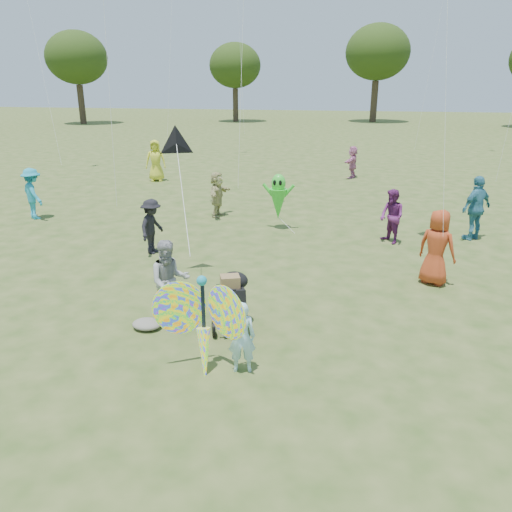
{
  "coord_description": "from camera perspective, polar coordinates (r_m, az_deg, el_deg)",
  "views": [
    {
      "loc": [
        1.85,
        -7.65,
        4.36
      ],
      "look_at": [
        -0.2,
        1.5,
        1.1
      ],
      "focal_mm": 35.0,
      "sensor_mm": 36.0,
      "label": 1
    }
  ],
  "objects": [
    {
      "name": "ground",
      "position": [
        9.0,
        -0.86,
        -9.81
      ],
      "size": [
        160.0,
        160.0,
        0.0
      ],
      "primitive_type": "plane",
      "color": "#51592B",
      "rests_on": "ground"
    },
    {
      "name": "delta_kite_rig",
      "position": [
        11.41,
        -9.08,
        12.46
      ],
      "size": [
        1.51,
        2.59,
        2.21
      ],
      "color": "black",
      "rests_on": "ground"
    },
    {
      "name": "crowd_b",
      "position": [
        13.61,
        -11.8,
        3.33
      ],
      "size": [
        0.64,
        1.01,
        1.48
      ],
      "primitive_type": "imported",
      "rotation": [
        0.0,
        0.0,
        1.47
      ],
      "color": "black",
      "rests_on": "ground"
    },
    {
      "name": "tree_line",
      "position": [
        52.74,
        15.67,
        21.22
      ],
      "size": [
        91.78,
        33.6,
        10.79
      ],
      "color": "#3A2D21",
      "rests_on": "ground"
    },
    {
      "name": "butterfly_kite",
      "position": [
        7.88,
        -6.04,
        -7.68
      ],
      "size": [
        1.74,
        0.75,
        1.8
      ],
      "color": "#F5265B",
      "rests_on": "ground"
    },
    {
      "name": "crowd_j",
      "position": [
        24.86,
        10.97,
        10.5
      ],
      "size": [
        0.76,
        1.48,
        1.52
      ],
      "primitive_type": "imported",
      "rotation": [
        0.0,
        0.0,
        4.48
      ],
      "color": "#C570A0",
      "rests_on": "ground"
    },
    {
      "name": "crowd_c",
      "position": [
        15.82,
        23.86,
        5.03
      ],
      "size": [
        1.13,
        1.08,
        1.88
      ],
      "primitive_type": "imported",
      "rotation": [
        0.0,
        0.0,
        3.87
      ],
      "color": "teal",
      "rests_on": "ground"
    },
    {
      "name": "adult_man",
      "position": [
        9.61,
        -9.85,
        -2.85
      ],
      "size": [
        0.99,
        0.93,
        1.61
      ],
      "primitive_type": "imported",
      "rotation": [
        0.0,
        0.0,
        0.54
      ],
      "color": "gray",
      "rests_on": "ground"
    },
    {
      "name": "jogging_stroller",
      "position": [
        9.22,
        -2.79,
        -4.82
      ],
      "size": [
        0.75,
        1.14,
        1.09
      ],
      "rotation": [
        0.0,
        0.0,
        0.39
      ],
      "color": "black",
      "rests_on": "ground"
    },
    {
      "name": "crowd_e",
      "position": [
        14.7,
        15.25,
        4.37
      ],
      "size": [
        0.92,
        0.96,
        1.55
      ],
      "primitive_type": "imported",
      "rotation": [
        0.0,
        0.0,
        5.34
      ],
      "color": "#662262",
      "rests_on": "ground"
    },
    {
      "name": "crowd_d",
      "position": [
        17.18,
        -4.44,
        7.05
      ],
      "size": [
        0.59,
        1.47,
        1.54
      ],
      "primitive_type": "imported",
      "rotation": [
        0.0,
        0.0,
        1.47
      ],
      "color": "tan",
      "rests_on": "ground"
    },
    {
      "name": "alien_kite",
      "position": [
        15.57,
        2.56,
        6.57
      ],
      "size": [
        1.12,
        0.69,
        1.74
      ],
      "color": "green",
      "rests_on": "ground"
    },
    {
      "name": "child_girl",
      "position": [
        7.9,
        -1.66,
        -9.25
      ],
      "size": [
        0.5,
        0.39,
        1.2
      ],
      "primitive_type": "imported",
      "rotation": [
        0.0,
        0.0,
        3.41
      ],
      "color": "#A4D8E8",
      "rests_on": "ground"
    },
    {
      "name": "crowd_g",
      "position": [
        24.06,
        -11.4,
        10.64
      ],
      "size": [
        1.06,
        0.85,
        1.9
      ],
      "primitive_type": "imported",
      "rotation": [
        0.0,
        0.0,
        0.29
      ],
      "color": "gold",
      "rests_on": "ground"
    },
    {
      "name": "grey_bag",
      "position": [
        9.64,
        -12.37,
        -7.61
      ],
      "size": [
        0.56,
        0.45,
        0.18
      ],
      "primitive_type": "ellipsoid",
      "color": "slate",
      "rests_on": "ground"
    },
    {
      "name": "crowd_i",
      "position": [
        18.38,
        -24.12,
        6.51
      ],
      "size": [
        1.27,
        1.16,
        1.71
      ],
      "primitive_type": "imported",
      "rotation": [
        0.0,
        0.0,
        2.52
      ],
      "color": "teal",
      "rests_on": "ground"
    },
    {
      "name": "crowd_a",
      "position": [
        11.92,
        19.97,
        0.93
      ],
      "size": [
        1.01,
        0.89,
        1.73
      ],
      "primitive_type": "imported",
      "rotation": [
        0.0,
        0.0,
        2.64
      ],
      "color": "#AB3B1B",
      "rests_on": "ground"
    }
  ]
}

